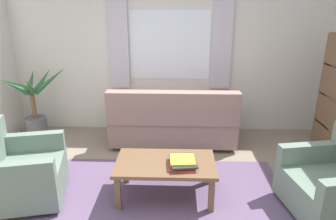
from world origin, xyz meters
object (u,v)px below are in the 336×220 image
armchair_left (18,171)px  book_stack_on_table (182,162)px  couch (173,122)px  potted_plant (35,108)px  coffee_table (165,166)px

armchair_left → book_stack_on_table: (1.80, 0.03, 0.13)m
armchair_left → couch: bearing=-61.2°
book_stack_on_table → potted_plant: 2.88m
coffee_table → potted_plant: potted_plant is taller
armchair_left → coffee_table: armchair_left is taller
coffee_table → couch: bearing=87.6°
book_stack_on_table → potted_plant: bearing=145.0°
couch → potted_plant: (-2.23, 0.19, 0.14)m
couch → book_stack_on_table: bearing=95.0°
couch → book_stack_on_table: (0.13, -1.46, 0.11)m
couch → coffee_table: size_ratio=1.73×
couch → coffee_table: (-0.06, -1.39, 0.01)m
couch → armchair_left: size_ratio=1.90×
potted_plant → couch: bearing=-4.8°
book_stack_on_table → potted_plant: potted_plant is taller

